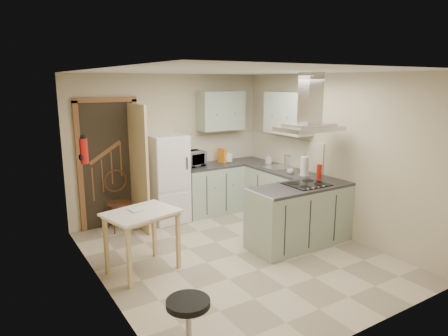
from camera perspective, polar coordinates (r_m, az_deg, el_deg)
floor at (r=5.71m, az=1.64°, el=-12.29°), size 4.20×4.20×0.00m
ceiling at (r=5.19m, az=1.81°, el=13.67°), size 4.20×4.20×0.00m
back_wall at (r=7.12m, az=-7.74°, el=3.09°), size 3.60×0.00×3.60m
left_wall at (r=4.59m, az=-17.32°, el=-2.47°), size 0.00×4.20×4.20m
right_wall at (r=6.47m, az=15.09°, el=1.86°), size 0.00×4.20×4.20m
doorway at (r=6.76m, az=-16.09°, el=0.50°), size 1.10×0.12×2.10m
fridge at (r=6.87m, az=-8.09°, el=-1.51°), size 0.60×0.60×1.50m
counter_back at (r=7.33m, az=-1.87°, el=-2.95°), size 1.08×0.60×0.90m
counter_right at (r=7.25m, az=6.60°, el=-3.19°), size 0.60×1.95×0.90m
splashback at (r=7.57m, az=-1.05°, el=2.98°), size 1.68×0.02×0.50m
wall_cabinet_back at (r=7.34m, az=-0.47°, el=8.19°), size 0.85×0.35×0.70m
wall_cabinet_right at (r=6.88m, az=9.15°, el=7.76°), size 0.35×0.90×0.70m
peninsula at (r=6.01m, az=10.85°, el=-6.61°), size 1.55×0.65×0.90m
hob at (r=5.95m, az=11.73°, el=-2.27°), size 0.58×0.50×0.01m
extractor_hood at (r=5.80m, az=12.08°, el=5.54°), size 0.90×0.55×0.10m
sink at (r=7.01m, az=7.58°, el=0.08°), size 0.45×0.40×0.01m
fire_extinguisher at (r=5.41m, az=-19.38°, el=2.28°), size 0.10×0.10×0.32m
drop_leaf_table at (r=5.21m, az=-11.55°, el=-10.26°), size 0.97×0.82×0.79m
bentwood_chair at (r=6.69m, az=-14.71°, el=-4.90°), size 0.41×0.41×0.89m
stool at (r=3.79m, az=-5.09°, el=-21.65°), size 0.50×0.50×0.52m
microwave at (r=7.06m, az=-4.78°, el=1.29°), size 0.53×0.40×0.27m
kettle at (r=7.38m, az=0.71°, el=1.52°), size 0.16×0.16×0.19m
cereal_box at (r=7.38m, az=-0.28°, el=1.79°), size 0.11×0.19×0.26m
soap_bottle at (r=7.29m, az=6.37°, el=1.26°), size 0.09×0.09×0.18m
paper_towel at (r=6.45m, az=11.43°, el=0.27°), size 0.16×0.16×0.32m
cup at (r=6.56m, az=9.46°, el=-0.49°), size 0.15×0.15×0.09m
red_bottle at (r=6.31m, az=13.44°, el=-0.51°), size 0.10×0.10×0.23m
book at (r=5.09m, az=-13.26°, el=-5.62°), size 0.17×0.21×0.09m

